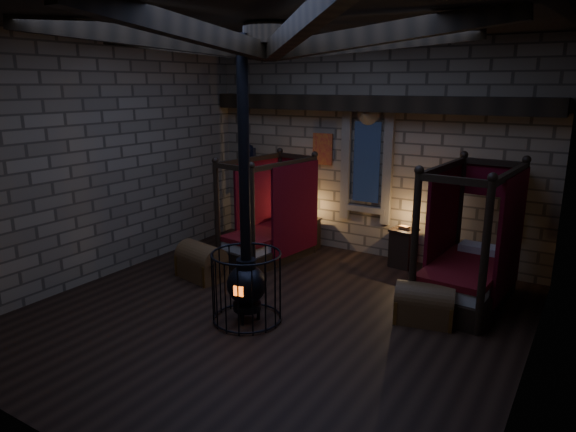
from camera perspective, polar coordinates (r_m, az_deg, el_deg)
The scene contains 8 objects.
room at distance 7.28m, azimuth -1.67°, elevation 17.08°, with size 7.02×7.02×4.29m.
bed_left at distance 10.27m, azimuth -1.97°, elevation -2.03°, with size 1.27×2.04×2.01m.
bed_right at distance 8.73m, azimuth 19.40°, elevation -5.59°, with size 1.26×2.18×2.19m.
trunk_left at distance 9.41m, azimuth -9.58°, elevation -5.11°, with size 1.00×0.75×0.66m.
trunk_right at distance 7.90m, azimuth 14.92°, elevation -9.50°, with size 0.92×0.69×0.61m.
nightstand_left at distance 10.87m, azimuth 2.33°, elevation -1.95°, with size 0.42×0.40×0.81m.
nightstand_right at distance 10.07m, azimuth 12.67°, elevation -3.43°, with size 0.51×0.50×0.81m.
stove at distance 7.57m, azimuth -4.62°, elevation -7.15°, with size 1.03×1.03×4.05m.
Camera 1 is at (4.00, -5.98, 3.41)m, focal length 32.00 mm.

